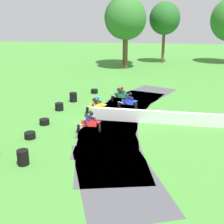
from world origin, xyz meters
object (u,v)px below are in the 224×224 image
tire_stack_mid_a (73,97)px  tire_stack_extra_b (23,157)px  tire_stack_far (44,122)px  tire_stack_extra_a (30,135)px  motorcycle_trailing_yellow (97,105)px  motorcycle_fourth_red (90,123)px  motorcycle_lead_green (121,95)px  tire_stack_mid_b (59,107)px  motorcycle_chase_blue (129,101)px  tire_stack_near (94,91)px

tire_stack_mid_a → tire_stack_extra_b: 11.60m
tire_stack_far → tire_stack_extra_a: same height
motorcycle_trailing_yellow → motorcycle_fourth_red: 3.75m
tire_stack_far → motorcycle_fourth_red: bearing=-13.6°
tire_stack_extra_a → tire_stack_extra_b: tire_stack_extra_b is taller
motorcycle_fourth_red → tire_stack_extra_b: bearing=-116.8°
motorcycle_lead_green → motorcycle_trailing_yellow: (-1.47, -3.40, -0.01)m
motorcycle_trailing_yellow → tire_stack_mid_b: motorcycle_trailing_yellow is taller
motorcycle_trailing_yellow → tire_stack_mid_a: motorcycle_trailing_yellow is taller
motorcycle_lead_green → tire_stack_extra_b: bearing=-107.1°
motorcycle_chase_blue → tire_stack_mid_b: bearing=-168.6°
motorcycle_lead_green → motorcycle_fourth_red: 7.25m
tire_stack_mid_b → tire_stack_far: size_ratio=0.97×
tire_stack_far → tire_stack_extra_a: (-0.03, -2.47, 0.00)m
motorcycle_trailing_yellow → tire_stack_far: motorcycle_trailing_yellow is taller
tire_stack_extra_b → tire_stack_far: bearing=99.6°
motorcycle_fourth_red → tire_stack_mid_b: motorcycle_fourth_red is taller
motorcycle_lead_green → motorcycle_trailing_yellow: 3.70m
motorcycle_chase_blue → tire_stack_mid_b: size_ratio=2.61×
tire_stack_near → tire_stack_far: 9.13m
tire_stack_near → tire_stack_extra_a: bearing=-99.0°
motorcycle_chase_blue → tire_stack_mid_b: (-5.47, -1.10, -0.34)m
motorcycle_lead_green → tire_stack_far: (-4.67, -6.31, -0.46)m
tire_stack_far → tire_stack_extra_a: 2.47m
tire_stack_far → tire_stack_extra_a: bearing=-90.7°
tire_stack_extra_a → tire_stack_extra_b: size_ratio=0.85×
motorcycle_lead_green → tire_stack_mid_a: size_ratio=2.14×
tire_stack_mid_b → tire_stack_extra_a: size_ratio=0.96×
tire_stack_mid_b → tire_stack_far: bearing=-90.8°
motorcycle_trailing_yellow → tire_stack_near: (-1.42, 6.04, -0.45)m
motorcycle_fourth_red → tire_stack_mid_a: (-2.94, 6.69, -0.23)m
tire_stack_near → tire_stack_extra_b: (-0.81, -14.69, 0.20)m
motorcycle_fourth_red → tire_stack_near: 9.94m
motorcycle_lead_green → tire_stack_extra_b: size_ratio=2.14×
tire_stack_mid_b → tire_stack_near: bearing=73.0°
tire_stack_mid_b → tire_stack_far: (-0.05, -3.27, -0.10)m
motorcycle_lead_green → tire_stack_mid_b: size_ratio=2.61×
motorcycle_trailing_yellow → tire_stack_extra_b: (-2.23, -8.64, -0.25)m
motorcycle_chase_blue → tire_stack_near: motorcycle_chase_blue is taller
tire_stack_extra_b → tire_stack_extra_a: bearing=107.0°
motorcycle_lead_green → tire_stack_far: motorcycle_lead_green is taller
motorcycle_lead_green → motorcycle_fourth_red: motorcycle_lead_green is taller
tire_stack_mid_b → tire_stack_extra_b: (0.93, -9.01, 0.10)m
tire_stack_mid_a → tire_stack_mid_b: size_ratio=1.22×
tire_stack_far → tire_stack_extra_b: (0.97, -5.73, 0.20)m
motorcycle_trailing_yellow → tire_stack_far: size_ratio=2.48×
motorcycle_chase_blue → motorcycle_lead_green: bearing=113.7°
motorcycle_chase_blue → tire_stack_mid_a: size_ratio=2.14×
motorcycle_trailing_yellow → tire_stack_extra_a: (-3.23, -5.38, -0.45)m
tire_stack_mid_a → tire_stack_extra_a: tire_stack_mid_a is taller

